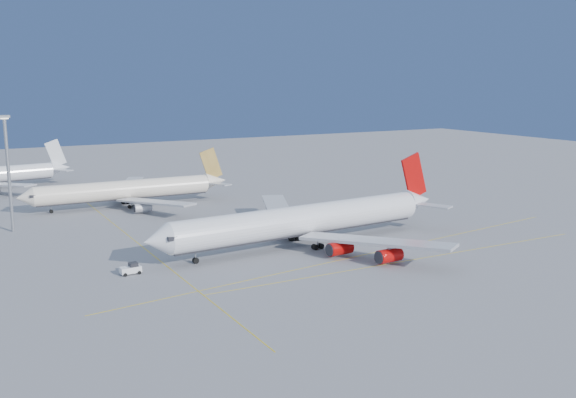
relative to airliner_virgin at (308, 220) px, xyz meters
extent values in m
plane|color=slate|center=(7.71, -6.55, -5.52)|extent=(500.00, 500.00, 0.00)
cube|color=gold|center=(12.71, -20.55, -5.51)|extent=(90.00, 0.18, 0.02)
cube|color=gold|center=(7.71, -12.55, -5.51)|extent=(118.86, 16.88, 0.02)
cube|color=gold|center=(-32.29, 23.45, -5.51)|extent=(0.18, 140.00, 0.02)
cylinder|color=white|center=(-1.61, -0.13, 0.18)|extent=(61.70, 11.26, 6.36)
cone|color=white|center=(-34.61, -2.78, 0.18)|extent=(5.43, 6.73, 6.36)
cone|color=white|center=(32.81, 2.64, 0.84)|extent=(8.13, 6.64, 6.04)
cube|color=black|center=(-32.53, -2.62, 0.84)|extent=(2.23, 6.16, 0.77)
cube|color=#B7B7BC|center=(5.36, -17.43, -1.56)|extent=(21.04, 30.24, 0.60)
cube|color=#B7B7BC|center=(2.50, 18.06, -1.56)|extent=(16.86, 31.66, 0.60)
cube|color=#AC0807|center=(31.17, 2.51, 6.98)|extent=(8.44, 1.17, 11.60)
cylinder|color=gray|center=(-26.70, -2.15, -3.65)|extent=(0.26, 0.26, 2.52)
cylinder|color=black|center=(-26.70, -2.15, -4.91)|extent=(1.26, 0.86, 1.21)
cylinder|color=gray|center=(-0.16, -4.52, -3.65)|extent=(0.35, 0.35, 2.52)
cylinder|color=black|center=(-0.16, -4.52, -4.91)|extent=(1.28, 1.08, 1.21)
cylinder|color=gray|center=(-0.88, 4.44, -3.65)|extent=(0.35, 0.35, 2.52)
cylinder|color=black|center=(-0.88, 4.44, -4.91)|extent=(1.28, 1.08, 1.21)
cylinder|color=#AC0807|center=(0.48, -12.08, -3.62)|extent=(5.46, 3.15, 2.74)
cylinder|color=#AC0807|center=(5.88, -21.21, -3.62)|extent=(5.46, 3.15, 2.74)
cylinder|color=#AC0807|center=(-1.46, 12.00, -3.62)|extent=(5.46, 3.15, 2.74)
cylinder|color=#AC0807|center=(2.41, 21.88, -3.62)|extent=(5.46, 3.15, 2.74)
cylinder|color=#F0E3CD|center=(-23.88, 61.60, -0.70)|extent=(48.65, 6.00, 5.33)
cone|color=#F0E3CD|center=(-50.22, 61.97, -0.70)|extent=(4.28, 5.38, 5.33)
cone|color=#F0E3CD|center=(3.68, 61.22, -0.14)|extent=(6.61, 5.15, 5.06)
cube|color=black|center=(-48.45, 61.95, -0.14)|extent=(1.57, 5.08, 0.65)
cube|color=#B7B7BC|center=(-19.57, 46.87, -2.17)|extent=(15.49, 25.72, 0.51)
cube|color=#B7B7BC|center=(-19.16, 76.22, -2.17)|extent=(16.09, 25.52, 0.51)
cube|color=#B79244|center=(2.28, 61.24, 5.06)|extent=(7.19, 0.52, 9.88)
cylinder|color=gray|center=(-43.80, 61.88, -3.93)|extent=(0.22, 0.22, 2.15)
cylinder|color=black|center=(-43.80, 61.88, -5.00)|extent=(1.04, 0.67, 1.03)
cylinder|color=gray|center=(-23.00, 57.81, -3.93)|extent=(0.30, 0.30, 2.15)
cylinder|color=black|center=(-23.00, 57.81, -5.00)|extent=(1.04, 0.86, 1.03)
cylinder|color=gray|center=(-22.89, 65.37, -3.93)|extent=(0.30, 0.30, 2.15)
cylinder|color=black|center=(-22.89, 65.37, -5.00)|extent=(1.04, 0.86, 1.03)
cylinder|color=#B7B7BC|center=(-22.21, 49.52, -3.92)|extent=(4.52, 2.40, 2.34)
cylinder|color=#B7B7BC|center=(-21.88, 73.64, -3.92)|extent=(4.52, 2.40, 2.34)
cone|color=white|center=(-32.33, 114.82, -0.22)|extent=(7.09, 5.75, 4.94)
cube|color=#B7B7BC|center=(-52.49, 97.93, -2.21)|extent=(17.84, 23.54, 0.51)
cube|color=silver|center=(-33.71, 114.64, 4.93)|extent=(7.13, 1.35, 9.82)
cube|color=white|center=(-39.77, -2.94, -4.66)|extent=(3.89, 2.11, 1.14)
cube|color=black|center=(-39.20, -2.91, -3.81)|extent=(1.60, 1.69, 0.85)
cylinder|color=black|center=(-41.03, -4.01, -5.18)|extent=(0.68, 0.37, 0.66)
cylinder|color=black|center=(-41.15, -2.03, -5.18)|extent=(0.68, 0.37, 0.66)
cylinder|color=black|center=(-38.39, -3.86, -5.18)|extent=(0.68, 0.37, 0.66)
cylinder|color=black|center=(-38.50, -1.88, -5.18)|extent=(0.68, 0.37, 0.66)
cylinder|color=gray|center=(-55.17, 43.78, 7.96)|extent=(0.75, 0.75, 26.95)
cube|color=gray|center=(-55.17, 43.78, 21.65)|extent=(2.37, 2.37, 0.54)
cube|color=white|center=(-55.17, 43.78, 21.22)|extent=(1.72, 1.72, 0.27)
camera|label=1|loc=(-68.98, -117.13, 30.00)|focal=40.00mm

